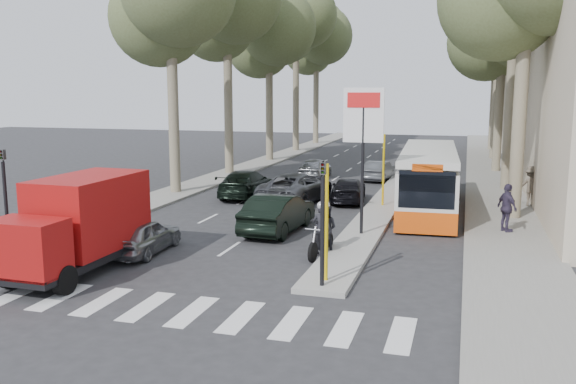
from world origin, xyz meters
name	(u,v)px	position (x,y,z in m)	size (l,w,h in m)	color
ground	(233,267)	(0.00, 0.00, 0.00)	(120.00, 120.00, 0.00)	#28282B
sidewalk_right	(491,173)	(8.60, 25.00, 0.06)	(3.20, 70.00, 0.12)	gray
median_left	(268,160)	(-8.00, 28.00, 0.06)	(2.40, 64.00, 0.12)	gray
traffic_island	(382,207)	(3.25, 11.00, 0.08)	(1.50, 26.00, 0.16)	gray
billboard	(363,140)	(3.25, 5.00, 3.70)	(1.50, 12.10, 5.60)	yellow
traffic_light_island	(323,203)	(3.25, -1.50, 2.49)	(0.16, 0.41, 3.60)	black
traffic_light_left	(4,183)	(-7.60, -1.00, 2.49)	(0.16, 0.41, 3.60)	black
tree_l_b	(229,1)	(-7.97, 20.11, 11.07)	(7.40, 7.20, 14.88)	#6B604C
tree_l_c	(271,30)	(-7.77, 28.11, 10.04)	(7.40, 7.20, 13.71)	#6B604C
tree_l_d	(298,18)	(-7.87, 36.11, 11.76)	(7.40, 7.20, 15.66)	#6B604C
tree_l_e	(318,38)	(-7.97, 44.11, 10.73)	(7.40, 7.20, 14.49)	#6B604C
tree_r_c	(506,25)	(9.03, 26.11, 9.69)	(7.40, 7.20, 13.32)	#6B604C
tree_r_d	(502,17)	(9.13, 34.11, 11.07)	(7.40, 7.20, 14.88)	#6B604C
tree_r_e	(498,35)	(9.23, 42.11, 10.38)	(7.40, 7.20, 14.10)	#6B604C
silver_hatchback	(143,236)	(-3.50, 0.63, 0.61)	(1.45, 3.61, 1.23)	gray
dark_hatchback	(278,213)	(-0.04, 5.00, 0.76)	(1.60, 4.58, 1.51)	black
queue_car_a	(296,188)	(-1.10, 11.41, 0.73)	(2.43, 5.27, 1.46)	#43454A
queue_car_b	(348,190)	(1.37, 12.18, 0.59)	(1.66, 4.08, 1.18)	black
queue_car_c	(315,168)	(-2.22, 19.87, 0.64)	(1.52, 3.78, 1.29)	gray
queue_car_d	(379,171)	(1.80, 20.00, 0.60)	(1.27, 3.65, 1.20)	#52555A
queue_car_e	(246,184)	(-4.00, 12.10, 0.70)	(1.97, 4.85, 1.41)	black
red_truck	(79,223)	(-4.27, -1.77, 1.53)	(2.16, 5.46, 2.89)	black
city_bus	(428,178)	(5.31, 11.17, 1.51)	(2.88, 11.00, 2.87)	#DB4A0C
motorcycle	(323,230)	(2.43, 2.21, 0.85)	(0.87, 2.20, 1.87)	black
pedestrian_near	(507,208)	(8.53, 7.02, 1.05)	(1.09, 0.53, 1.87)	#382F47
pedestrian_far	(531,186)	(9.92, 12.93, 1.06)	(1.22, 0.54, 1.89)	brown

